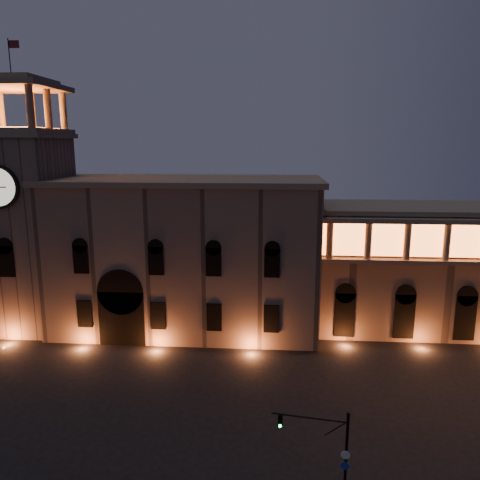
{
  "coord_description": "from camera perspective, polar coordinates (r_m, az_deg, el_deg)",
  "views": [
    {
      "loc": [
        8.13,
        -30.17,
        21.48
      ],
      "look_at": [
        4.72,
        16.0,
        11.83
      ],
      "focal_mm": 35.0,
      "sensor_mm": 36.0,
      "label": 1
    }
  ],
  "objects": [
    {
      "name": "ground",
      "position": [
        37.92,
        -9.71,
        -22.92
      ],
      "size": [
        160.0,
        160.0,
        0.0
      ],
      "primitive_type": "plane",
      "color": "black",
      "rests_on": "ground"
    },
    {
      "name": "clock_tower",
      "position": [
        59.3,
        -24.73,
        1.97
      ],
      "size": [
        9.8,
        9.8,
        32.4
      ],
      "color": "#78604E",
      "rests_on": "ground"
    },
    {
      "name": "government_building",
      "position": [
        54.59,
        -6.68,
        -1.78
      ],
      "size": [
        30.8,
        12.8,
        17.6
      ],
      "color": "#78604E",
      "rests_on": "ground"
    },
    {
      "name": "colonnade_wing",
      "position": [
        60.79,
        27.24,
        -3.02
      ],
      "size": [
        40.6,
        11.5,
        14.5
      ],
      "color": "brown",
      "rests_on": "ground"
    },
    {
      "name": "traffic_light",
      "position": [
        30.78,
        11.18,
        -24.55
      ],
      "size": [
        4.62,
        0.96,
        6.4
      ],
      "rotation": [
        0.0,
        0.0,
        -0.15
      ],
      "color": "black",
      "rests_on": "ground"
    }
  ]
}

